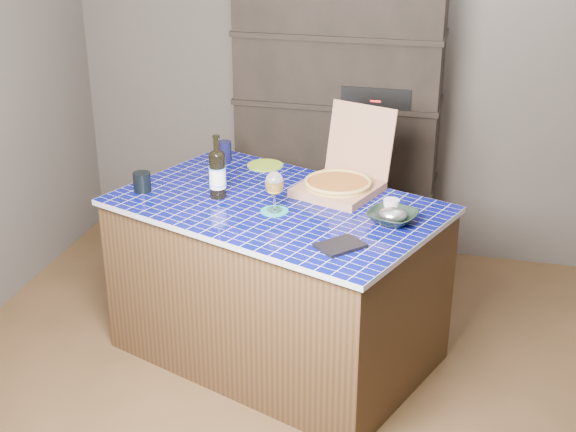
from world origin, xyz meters
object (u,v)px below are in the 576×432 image
(mead_bottle, at_px, (217,173))
(dvd_case, at_px, (340,246))
(pizza_box, at_px, (340,181))
(bowl, at_px, (392,217))
(kitchen_island, at_px, (277,280))
(wine_glass, at_px, (274,184))

(mead_bottle, distance_m, dvd_case, 0.81)
(pizza_box, height_order, bowl, pizza_box)
(kitchen_island, height_order, pizza_box, pizza_box)
(bowl, bearing_deg, pizza_box, 133.39)
(pizza_box, bearing_deg, bowl, -27.03)
(kitchen_island, distance_m, bowl, 0.73)
(wine_glass, bearing_deg, mead_bottle, 160.70)
(kitchen_island, height_order, mead_bottle, mead_bottle)
(pizza_box, bearing_deg, dvd_case, -59.92)
(kitchen_island, distance_m, mead_bottle, 0.62)
(wine_glass, bearing_deg, kitchen_island, 98.38)
(kitchen_island, relative_size, bowl, 8.08)
(dvd_case, height_order, bowl, bowl)
(pizza_box, distance_m, mead_bottle, 0.61)
(mead_bottle, relative_size, dvd_case, 1.63)
(kitchen_island, xyz_separation_m, bowl, (0.57, -0.10, 0.45))
(wine_glass, bearing_deg, dvd_case, -39.58)
(bowl, bearing_deg, mead_bottle, 173.12)
(kitchen_island, height_order, dvd_case, dvd_case)
(pizza_box, height_order, wine_glass, pizza_box)
(pizza_box, xyz_separation_m, bowl, (0.30, -0.32, -0.03))
(dvd_case, bearing_deg, bowl, 102.41)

